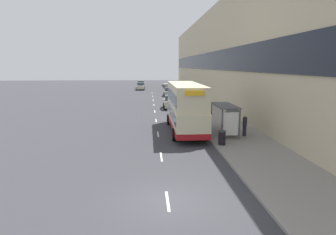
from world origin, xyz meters
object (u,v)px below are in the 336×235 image
Objects in this scene: pedestrian_at_shelter at (245,125)px; car_2 at (141,84)px; car_0 at (141,86)px; car_1 at (169,92)px; bus_shelter at (228,114)px; car_3 at (170,102)px; litter_bin at (222,138)px; double_decker_bus_near at (186,107)px; pedestrian_1 at (203,117)px.

car_2 is at bearing 99.93° from pedestrian_at_shelter.
car_1 is (5.84, -15.48, -0.04)m from car_0.
bus_shelter is 17.19m from car_3.
car_0 is 52.85m from litter_bin.
double_decker_bus_near is 9.78× the size of litter_bin.
car_2 is 2.46× the size of pedestrian_1.
bus_shelter reaches higher than car_1.
pedestrian_1 is (-1.36, 3.90, -0.86)m from bus_shelter.
pedestrian_1 is (1.27, -29.82, 0.19)m from car_1.
pedestrian_1 is at bearing 98.92° from car_0.
car_2 is at bearing 97.28° from car_3.
car_0 is 4.06× the size of litter_bin.
car_1 is at bearing 92.18° from litter_bin.
pedestrian_1 is (2.18, -12.89, 0.11)m from car_3.
car_3 is 17.91m from pedestrian_at_shelter.
car_2 reaches higher than litter_bin.
double_decker_bus_near is at bearing 149.41° from bus_shelter.
car_2 is 52.70m from pedestrian_1.
car_2 is at bearing 97.06° from litter_bin.
litter_bin is (1.40, -36.87, -0.16)m from car_1.
double_decker_bus_near is 5.77× the size of pedestrian_at_shelter.
pedestrian_1 is (-2.69, 4.35, -0.04)m from pedestrian_at_shelter.
car_3 reaches higher than car_1.
car_1 is 2.19× the size of pedestrian_at_shelter.
bus_shelter is at bearing -85.55° from car_1.
pedestrian_1 reaches higher than car_3.
car_1 is at bearing 110.67° from car_0.
car_0 reaches higher than litter_bin.
litter_bin is (2.08, -5.10, -1.61)m from double_decker_bus_near.
car_3 is 4.13× the size of litter_bin.
car_0 is 6.91m from car_2.
double_decker_bus_near is 2.37× the size of car_3.
pedestrian_1 is at bearing 97.86° from car_2.
litter_bin is at bearing -83.36° from car_3.
car_2 is at bearing 97.86° from pedestrian_1.
car_1 is at bearing 88.79° from double_decker_bus_near.
car_3 is at bearing -93.10° from car_1.
bus_shelter is 56.77m from car_2.
pedestrian_1 is 7.06m from litter_bin.
litter_bin is at bearing -133.41° from pedestrian_at_shelter.
car_3 reaches higher than litter_bin.
bus_shelter reaches higher than car_0.
car_0 is at bearing 99.76° from bus_shelter.
car_0 is at bearing 98.64° from car_3.
litter_bin is at bearing 97.06° from car_2.
car_2 is 59.71m from litter_bin.
litter_bin is (7.25, -52.35, -0.20)m from car_0.
double_decker_bus_near reaches higher than pedestrian_at_shelter.
bus_shelter is 4.22m from pedestrian_1.
double_decker_bus_near is 54.43m from car_2.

